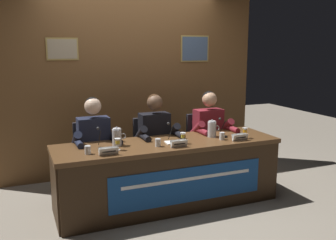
{
  "coord_description": "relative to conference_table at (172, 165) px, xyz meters",
  "views": [
    {
      "loc": [
        -1.56,
        -3.78,
        1.78
      ],
      "look_at": [
        0.0,
        0.0,
        0.99
      ],
      "focal_mm": 40.12,
      "sensor_mm": 36.0,
      "label": 1
    }
  ],
  "objects": [
    {
      "name": "ground_plane",
      "position": [
        -0.0,
        0.1,
        -0.49
      ],
      "size": [
        12.0,
        12.0,
        0.0
      ],
      "primitive_type": "plane",
      "color": "gray"
    },
    {
      "name": "wall_back_panelled",
      "position": [
        -0.0,
        1.43,
        0.81
      ],
      "size": [
        3.74,
        0.14,
        2.6
      ],
      "color": "brown",
      "rests_on": "ground_plane"
    },
    {
      "name": "conference_table",
      "position": [
        0.0,
        0.0,
        0.0
      ],
      "size": [
        2.54,
        0.75,
        0.74
      ],
      "color": "brown",
      "rests_on": "ground_plane"
    },
    {
      "name": "chair_left",
      "position": [
        -0.75,
        0.66,
        -0.05
      ],
      "size": [
        0.44,
        0.44,
        0.9
      ],
      "color": "black",
      "rests_on": "ground_plane"
    },
    {
      "name": "panelist_left",
      "position": [
        -0.75,
        0.46,
        0.22
      ],
      "size": [
        0.51,
        0.48,
        1.23
      ],
      "color": "black",
      "rests_on": "ground_plane"
    },
    {
      "name": "nameplate_left",
      "position": [
        -0.74,
        -0.16,
        0.29
      ],
      "size": [
        0.19,
        0.06,
        0.08
      ],
      "color": "white",
      "rests_on": "conference_table"
    },
    {
      "name": "juice_glass_left",
      "position": [
        -0.61,
        -0.02,
        0.33
      ],
      "size": [
        0.06,
        0.06,
        0.12
      ],
      "color": "white",
      "rests_on": "conference_table"
    },
    {
      "name": "water_cup_left",
      "position": [
        -0.93,
        -0.05,
        0.28
      ],
      "size": [
        0.06,
        0.06,
        0.08
      ],
      "color": "silver",
      "rests_on": "conference_table"
    },
    {
      "name": "microphone_left",
      "position": [
        -0.77,
        0.11,
        0.32
      ],
      "size": [
        0.06,
        0.17,
        0.22
      ],
      "color": "black",
      "rests_on": "conference_table"
    },
    {
      "name": "chair_center",
      "position": [
        -0.0,
        0.66,
        -0.05
      ],
      "size": [
        0.44,
        0.44,
        0.9
      ],
      "color": "black",
      "rests_on": "ground_plane"
    },
    {
      "name": "panelist_center",
      "position": [
        -0.0,
        0.46,
        0.22
      ],
      "size": [
        0.51,
        0.48,
        1.23
      ],
      "color": "black",
      "rests_on": "ground_plane"
    },
    {
      "name": "nameplate_center",
      "position": [
        0.02,
        -0.15,
        0.29
      ],
      "size": [
        0.18,
        0.06,
        0.08
      ],
      "color": "white",
      "rests_on": "conference_table"
    },
    {
      "name": "juice_glass_center",
      "position": [
        0.12,
        -0.03,
        0.33
      ],
      "size": [
        0.06,
        0.06,
        0.12
      ],
      "color": "white",
      "rests_on": "conference_table"
    },
    {
      "name": "water_cup_center",
      "position": [
        -0.18,
        -0.04,
        0.28
      ],
      "size": [
        0.06,
        0.06,
        0.08
      ],
      "color": "silver",
      "rests_on": "conference_table"
    },
    {
      "name": "microphone_center",
      "position": [
        0.02,
        0.06,
        0.32
      ],
      "size": [
        0.06,
        0.17,
        0.22
      ],
      "color": "black",
      "rests_on": "conference_table"
    },
    {
      "name": "chair_right",
      "position": [
        0.75,
        0.66,
        -0.05
      ],
      "size": [
        0.44,
        0.44,
        0.9
      ],
      "color": "black",
      "rests_on": "ground_plane"
    },
    {
      "name": "panelist_right",
      "position": [
        0.75,
        0.46,
        0.22
      ],
      "size": [
        0.51,
        0.48,
        1.23
      ],
      "color": "black",
      "rests_on": "ground_plane"
    },
    {
      "name": "nameplate_right",
      "position": [
        0.78,
        -0.16,
        0.29
      ],
      "size": [
        0.19,
        0.06,
        0.08
      ],
      "color": "white",
      "rests_on": "conference_table"
    },
    {
      "name": "juice_glass_right",
      "position": [
        0.89,
        -0.08,
        0.33
      ],
      "size": [
        0.06,
        0.06,
        0.12
      ],
      "color": "white",
      "rests_on": "conference_table"
    },
    {
      "name": "water_cup_right",
      "position": [
        0.61,
        -0.04,
        0.28
      ],
      "size": [
        0.06,
        0.06,
        0.08
      ],
      "color": "silver",
      "rests_on": "conference_table"
    },
    {
      "name": "microphone_right",
      "position": [
        0.7,
        0.08,
        0.32
      ],
      "size": [
        0.06,
        0.17,
        0.22
      ],
      "color": "black",
      "rests_on": "conference_table"
    },
    {
      "name": "water_pitcher_left_side",
      "position": [
        -0.57,
        0.16,
        0.34
      ],
      "size": [
        0.15,
        0.1,
        0.21
      ],
      "color": "silver",
      "rests_on": "conference_table"
    },
    {
      "name": "water_pitcher_right_side",
      "position": [
        0.57,
        0.13,
        0.34
      ],
      "size": [
        0.15,
        0.1,
        0.21
      ],
      "color": "silver",
      "rests_on": "conference_table"
    },
    {
      "name": "document_stack_center",
      "position": [
        0.05,
        0.03,
        0.25
      ],
      "size": [
        0.22,
        0.17,
        0.01
      ],
      "color": "white",
      "rests_on": "conference_table"
    }
  ]
}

